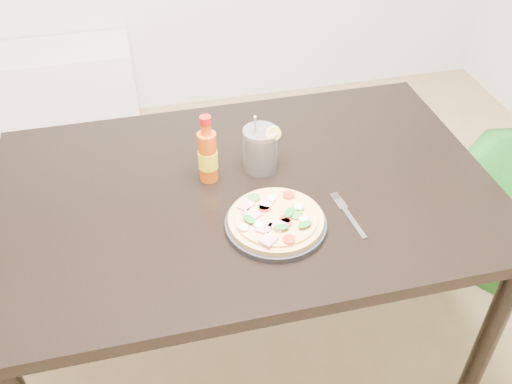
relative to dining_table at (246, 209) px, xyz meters
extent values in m
cube|color=black|center=(0.00, 0.00, 0.06)|extent=(1.40, 0.90, 0.04)
cylinder|color=black|center=(0.64, -0.39, -0.31)|extent=(0.06, 0.06, 0.71)
cylinder|color=black|center=(-0.64, 0.39, -0.31)|extent=(0.06, 0.06, 0.71)
cylinder|color=black|center=(0.64, 0.39, -0.31)|extent=(0.06, 0.06, 0.71)
cylinder|color=black|center=(0.04, -0.18, 0.09)|extent=(0.26, 0.26, 0.02)
cylinder|color=#DABB62|center=(0.04, -0.18, 0.11)|extent=(0.25, 0.25, 0.01)
cylinder|color=#E5B563|center=(0.04, -0.18, 0.12)|extent=(0.22, 0.22, 0.01)
cube|color=#D68685|center=(0.03, -0.21, 0.12)|extent=(0.05, 0.05, 0.01)
cube|color=#D68685|center=(0.03, -0.12, 0.12)|extent=(0.05, 0.05, 0.01)
cube|color=#D68685|center=(-0.03, -0.12, 0.12)|extent=(0.05, 0.05, 0.01)
cube|color=#D68685|center=(0.00, -0.26, 0.12)|extent=(0.05, 0.05, 0.01)
cube|color=#D68685|center=(-0.02, -0.16, 0.12)|extent=(0.05, 0.05, 0.01)
cube|color=#D68685|center=(0.00, -0.21, 0.12)|extent=(0.05, 0.05, 0.01)
cylinder|color=red|center=(0.09, -0.11, 0.12)|extent=(0.03, 0.03, 0.01)
cylinder|color=red|center=(0.02, -0.14, 0.12)|extent=(0.03, 0.03, 0.01)
cylinder|color=red|center=(0.05, -0.27, 0.12)|extent=(0.03, 0.03, 0.01)
cylinder|color=red|center=(0.06, -0.21, 0.12)|extent=(0.03, 0.03, 0.01)
cylinder|color=red|center=(0.06, -0.20, 0.12)|extent=(0.03, 0.03, 0.01)
cylinder|color=#397727|center=(0.00, -0.09, 0.12)|extent=(0.03, 0.03, 0.01)
cylinder|color=#397727|center=(0.10, -0.16, 0.12)|extent=(0.03, 0.03, 0.01)
cylinder|color=#397727|center=(-0.03, -0.16, 0.12)|extent=(0.03, 0.03, 0.01)
cylinder|color=#397727|center=(0.09, -0.19, 0.12)|extent=(0.03, 0.03, 0.01)
cylinder|color=#397727|center=(0.02, -0.14, 0.12)|extent=(0.03, 0.03, 0.01)
ellipsoid|color=silver|center=(-0.01, -0.20, 0.12)|extent=(0.03, 0.03, 0.01)
ellipsoid|color=silver|center=(-0.05, -0.20, 0.12)|extent=(0.03, 0.03, 0.01)
ellipsoid|color=silver|center=(0.05, -0.11, 0.12)|extent=(0.03, 0.03, 0.01)
ellipsoid|color=silver|center=(0.10, -0.21, 0.12)|extent=(0.03, 0.03, 0.01)
ellipsoid|color=silver|center=(0.11, -0.16, 0.12)|extent=(0.03, 0.03, 0.01)
ellipsoid|color=#1A6D22|center=(0.10, -0.23, 0.13)|extent=(0.05, 0.03, 0.00)
ellipsoid|color=#1A6D22|center=(0.04, -0.23, 0.13)|extent=(0.04, 0.03, 0.00)
ellipsoid|color=#1A6D22|center=(-0.03, -0.18, 0.13)|extent=(0.04, 0.05, 0.00)
ellipsoid|color=#1A6D22|center=(0.07, -0.18, 0.13)|extent=(0.04, 0.05, 0.00)
cylinder|color=#CD460C|center=(-0.09, 0.06, 0.16)|extent=(0.05, 0.05, 0.15)
cylinder|color=yellow|center=(-0.09, 0.06, 0.15)|extent=(0.06, 0.06, 0.06)
cylinder|color=#CD460C|center=(-0.09, 0.06, 0.25)|extent=(0.03, 0.03, 0.03)
cylinder|color=red|center=(-0.09, 0.06, 0.28)|extent=(0.03, 0.03, 0.02)
cylinder|color=black|center=(0.06, 0.08, 0.14)|extent=(0.09, 0.09, 0.11)
cylinder|color=silver|center=(0.06, 0.08, 0.15)|extent=(0.10, 0.10, 0.13)
cylinder|color=#F2E059|center=(0.09, 0.06, 0.21)|extent=(0.04, 0.01, 0.04)
cylinder|color=#B2B2B7|center=(0.05, 0.09, 0.19)|extent=(0.03, 0.06, 0.17)
cube|color=silver|center=(0.24, -0.21, 0.09)|extent=(0.02, 0.12, 0.00)
cube|color=silver|center=(0.23, -0.13, 0.09)|extent=(0.03, 0.04, 0.00)
cube|color=silver|center=(0.22, -0.10, 0.09)|extent=(0.01, 0.03, 0.00)
cube|color=silver|center=(0.23, -0.10, 0.09)|extent=(0.01, 0.03, 0.00)
cube|color=silver|center=(0.23, -0.10, 0.09)|extent=(0.01, 0.03, 0.00)
cube|color=silver|center=(0.24, -0.10, 0.09)|extent=(0.01, 0.03, 0.00)
camera|label=1|loc=(-0.26, -1.21, 1.10)|focal=40.00mm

